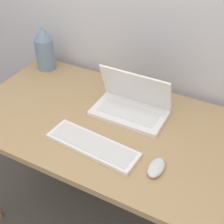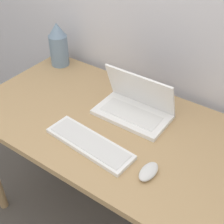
{
  "view_description": "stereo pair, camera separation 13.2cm",
  "coord_description": "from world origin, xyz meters",
  "px_view_note": "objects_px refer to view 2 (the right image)",
  "views": [
    {
      "loc": [
        0.51,
        -0.6,
        1.69
      ],
      "look_at": [
        0.02,
        0.32,
        0.87
      ],
      "focal_mm": 50.0,
      "sensor_mm": 36.0,
      "label": 1
    },
    {
      "loc": [
        0.62,
        -0.53,
        1.69
      ],
      "look_at": [
        0.02,
        0.32,
        0.87
      ],
      "focal_mm": 50.0,
      "sensor_mm": 36.0,
      "label": 2
    }
  ],
  "objects_px": {
    "keyboard": "(90,143)",
    "laptop": "(135,106)",
    "vase": "(58,45)",
    "mouse": "(149,172)"
  },
  "relations": [
    {
      "from": "keyboard",
      "to": "laptop",
      "type": "bearing_deg",
      "value": 81.81
    },
    {
      "from": "laptop",
      "to": "keyboard",
      "type": "distance_m",
      "value": 0.29
    },
    {
      "from": "mouse",
      "to": "vase",
      "type": "distance_m",
      "value": 0.96
    },
    {
      "from": "vase",
      "to": "mouse",
      "type": "bearing_deg",
      "value": -27.2
    },
    {
      "from": "laptop",
      "to": "vase",
      "type": "distance_m",
      "value": 0.63
    },
    {
      "from": "mouse",
      "to": "vase",
      "type": "relative_size",
      "value": 0.42
    },
    {
      "from": "keyboard",
      "to": "mouse",
      "type": "relative_size",
      "value": 3.8
    },
    {
      "from": "keyboard",
      "to": "vase",
      "type": "distance_m",
      "value": 0.73
    },
    {
      "from": "mouse",
      "to": "vase",
      "type": "xyz_separation_m",
      "value": [
        -0.85,
        0.44,
        0.11
      ]
    },
    {
      "from": "laptop",
      "to": "mouse",
      "type": "relative_size",
      "value": 3.18
    }
  ]
}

